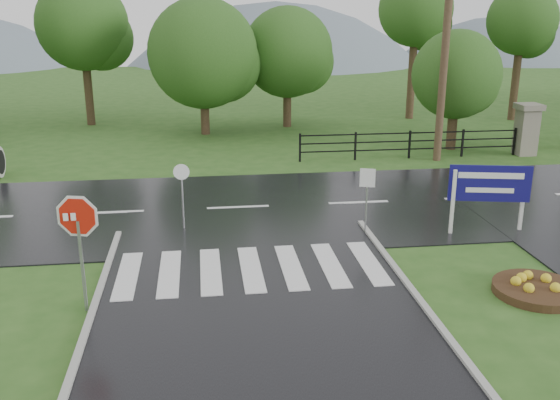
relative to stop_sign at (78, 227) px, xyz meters
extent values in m
plane|color=#2D561C|center=(3.71, -3.38, -1.92)|extent=(120.00, 120.00, 0.00)
cube|color=black|center=(3.71, 6.62, -1.92)|extent=(90.00, 8.00, 0.04)
cube|color=silver|center=(0.71, 1.62, -1.86)|extent=(0.50, 2.80, 0.02)
cube|color=silver|center=(1.71, 1.62, -1.86)|extent=(0.50, 2.80, 0.02)
cube|color=silver|center=(2.71, 1.62, -1.86)|extent=(0.50, 2.80, 0.02)
cube|color=silver|center=(3.71, 1.62, -1.86)|extent=(0.50, 2.80, 0.02)
cube|color=silver|center=(4.71, 1.62, -1.86)|extent=(0.50, 2.80, 0.02)
cube|color=silver|center=(5.71, 1.62, -1.86)|extent=(0.50, 2.80, 0.02)
cube|color=silver|center=(6.71, 1.62, -1.86)|extent=(0.50, 2.80, 0.02)
cube|color=gray|center=(16.71, 12.62, -0.92)|extent=(0.80, 0.80, 2.00)
cube|color=#6B6659|center=(16.71, 12.62, 0.20)|extent=(1.00, 1.00, 0.24)
cube|color=black|center=(11.46, 12.62, -1.52)|extent=(9.50, 0.05, 0.05)
cube|color=black|center=(11.46, 12.62, -1.17)|extent=(9.50, 0.05, 0.05)
cube|color=black|center=(11.46, 12.62, -0.82)|extent=(9.50, 0.05, 0.05)
cube|color=black|center=(6.71, 12.62, -1.32)|extent=(0.08, 0.08, 1.20)
cube|color=black|center=(16.21, 12.62, -1.32)|extent=(0.08, 0.08, 1.20)
sphere|color=slate|center=(11.71, 61.62, -19.20)|extent=(48.00, 48.00, 48.00)
sphere|color=slate|center=(39.71, 61.62, -14.88)|extent=(36.00, 36.00, 36.00)
cube|color=#939399|center=(0.00, 0.00, -0.90)|extent=(0.06, 0.06, 2.05)
cylinder|color=white|center=(0.00, 0.01, 0.23)|extent=(1.20, 0.31, 1.23)
cylinder|color=red|center=(0.00, 0.00, 0.23)|extent=(1.04, 0.28, 1.07)
cube|color=silver|center=(9.61, 3.46, -0.96)|extent=(0.11, 0.11, 1.91)
cube|color=silver|center=(11.71, 3.46, -0.96)|extent=(0.11, 0.11, 1.91)
cube|color=#120E5F|center=(10.66, 3.46, -0.44)|extent=(2.26, 0.53, 1.05)
cube|color=white|center=(10.66, 3.43, -0.20)|extent=(1.78, 0.39, 0.17)
cube|color=white|center=(10.66, 3.43, -0.63)|extent=(1.31, 0.29, 0.14)
cylinder|color=#332111|center=(10.07, -0.50, -1.82)|extent=(1.98, 1.98, 0.20)
cube|color=#939399|center=(7.18, 3.80, -1.00)|extent=(0.04, 0.04, 1.83)
cube|color=white|center=(7.18, 3.78, -0.23)|extent=(0.42, 0.16, 0.53)
cylinder|color=#939399|center=(2.00, 4.84, -0.99)|extent=(0.06, 0.06, 1.85)
cylinder|color=white|center=(2.00, 4.82, -0.16)|extent=(0.46, 0.04, 0.46)
cylinder|color=#473523|center=(12.52, 12.12, 2.82)|extent=(0.32, 0.32, 9.48)
cylinder|color=#3D2B1C|center=(13.93, 14.12, -0.51)|extent=(0.47, 0.47, 2.81)
sphere|color=#244F18|center=(13.93, 14.12, 1.45)|extent=(3.93, 3.93, 3.93)
camera|label=1|loc=(2.58, -12.58, 4.39)|focal=40.00mm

